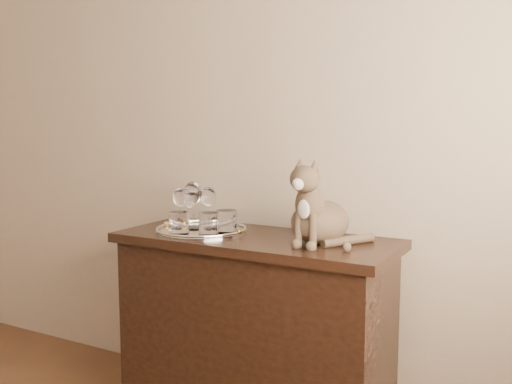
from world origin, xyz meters
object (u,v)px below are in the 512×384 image
wine_glass_b (208,207)px  tumbler_b (179,223)px  tumbler_a (209,224)px  cat (320,200)px  wine_glass_a (189,209)px  sideboard (255,333)px  tumbler_c (227,221)px  tray (201,231)px  wine_glass_c (180,207)px  wine_glass_d (193,205)px

wine_glass_b → tumbler_b: size_ratio=1.94×
tumbler_a → cat: size_ratio=0.28×
wine_glass_a → wine_glass_b: (0.08, 0.03, 0.01)m
sideboard → tumbler_c: size_ratio=12.26×
tumbler_b → cat: (0.58, 0.16, 0.12)m
sideboard → tumbler_a: tumbler_a is taller
sideboard → wine_glass_b: bearing=171.8°
tumbler_a → tumbler_b: 0.13m
cat → sideboard: bearing=-173.5°
sideboard → wine_glass_b: 0.59m
wine_glass_b → wine_glass_a: bearing=-160.3°
tray → wine_glass_b: size_ratio=2.15×
wine_glass_c → tumbler_b: (0.09, -0.14, -0.04)m
tumbler_a → tumbler_c: size_ratio=0.97×
sideboard → wine_glass_b: (-0.26, 0.04, 0.53)m
tray → tumbler_c: 0.14m
tray → wine_glass_d: 0.12m
tray → tumbler_c: tumbler_c is taller
sideboard → wine_glass_a: bearing=178.7°
tumbler_b → tumbler_a: bearing=21.2°
wine_glass_d → tumbler_c: size_ratio=2.17×
wine_glass_a → wine_glass_d: wine_glass_d is taller
sideboard → tumbler_c: 0.50m
wine_glass_b → tumbler_a: (0.10, -0.14, -0.05)m
wine_glass_c → wine_glass_a: bearing=32.0°
wine_glass_b → cat: bearing=-3.1°
wine_glass_a → wine_glass_c: (-0.03, -0.02, 0.01)m
tray → tumbler_c: size_ratio=4.09×
wine_glass_c → cat: cat is taller
wine_glass_b → tumbler_c: size_ratio=1.90×
wine_glass_b → tumbler_a: size_ratio=1.95×
tumbler_b → tumbler_c: size_ratio=0.98×
cat → tumbler_c: bearing=-170.5°
wine_glass_d → tray: bearing=-4.5°
wine_glass_b → tumbler_c: bearing=-25.1°
tumbler_c → tray: bearing=178.5°
tray → wine_glass_b: 0.11m
tray → tumbler_c: bearing=-1.5°
wine_glass_d → wine_glass_c: bearing=175.9°
sideboard → cat: size_ratio=3.49×
wine_glass_a → sideboard: bearing=-1.3°
wine_glass_d → tumbler_b: wine_glass_d is taller
cat → tumbler_a: bearing=-161.2°
sideboard → wine_glass_a: (-0.35, 0.01, 0.52)m
sideboard → tray: 0.50m
sideboard → wine_glass_a: size_ratio=7.09×
wine_glass_a → tumbler_b: 0.17m
tray → wine_glass_b: bearing=91.9°
wine_glass_d → tumbler_c: 0.19m
tumbler_a → tray: bearing=138.5°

